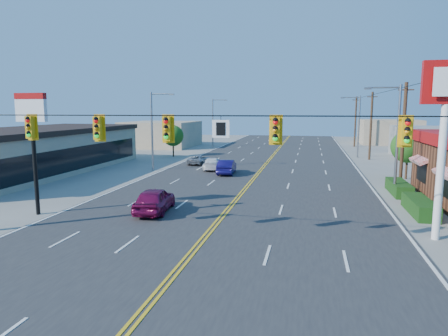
% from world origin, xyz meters
% --- Properties ---
extents(ground, '(160.00, 160.00, 0.00)m').
position_xyz_m(ground, '(0.00, 0.00, 0.00)').
color(ground, gray).
rests_on(ground, ground).
extents(road, '(20.00, 120.00, 0.06)m').
position_xyz_m(road, '(0.00, 20.00, 0.03)').
color(road, '#2D2D30').
rests_on(road, ground).
extents(signal_span, '(24.32, 0.34, 9.00)m').
position_xyz_m(signal_span, '(-0.12, 0.00, 4.89)').
color(signal_span, '#47301E').
rests_on(signal_span, ground).
extents(kfc_pylon, '(2.20, 0.36, 8.50)m').
position_xyz_m(kfc_pylon, '(11.00, 4.00, 6.04)').
color(kfc_pylon, white).
rests_on(kfc_pylon, ground).
extents(strip_mall, '(10.40, 26.40, 4.40)m').
position_xyz_m(strip_mall, '(-22.00, 18.00, 2.25)').
color(strip_mall, tan).
rests_on(strip_mall, ground).
extents(pizza_hut_sign, '(1.90, 0.30, 6.85)m').
position_xyz_m(pizza_hut_sign, '(-11.00, 4.00, 5.18)').
color(pizza_hut_sign, black).
rests_on(pizza_hut_sign, ground).
extents(streetlight_se, '(2.55, 0.25, 8.00)m').
position_xyz_m(streetlight_se, '(10.79, 14.00, 4.51)').
color(streetlight_se, gray).
rests_on(streetlight_se, ground).
extents(streetlight_ne, '(2.55, 0.25, 8.00)m').
position_xyz_m(streetlight_ne, '(10.79, 38.00, 4.51)').
color(streetlight_ne, gray).
rests_on(streetlight_ne, ground).
extents(streetlight_sw, '(2.55, 0.25, 8.00)m').
position_xyz_m(streetlight_sw, '(-10.79, 22.00, 4.51)').
color(streetlight_sw, gray).
rests_on(streetlight_sw, ground).
extents(streetlight_nw, '(2.55, 0.25, 8.00)m').
position_xyz_m(streetlight_nw, '(-10.79, 48.00, 4.51)').
color(streetlight_nw, gray).
rests_on(streetlight_nw, ground).
extents(utility_pole_near, '(0.28, 0.28, 8.40)m').
position_xyz_m(utility_pole_near, '(12.20, 18.00, 4.20)').
color(utility_pole_near, '#47301E').
rests_on(utility_pole_near, ground).
extents(utility_pole_mid, '(0.28, 0.28, 8.40)m').
position_xyz_m(utility_pole_mid, '(12.20, 36.00, 4.20)').
color(utility_pole_mid, '#47301E').
rests_on(utility_pole_mid, ground).
extents(utility_pole_far, '(0.28, 0.28, 8.40)m').
position_xyz_m(utility_pole_far, '(12.20, 54.00, 4.20)').
color(utility_pole_far, '#47301E').
rests_on(utility_pole_far, ground).
extents(tree_kfc_rear, '(2.94, 2.94, 4.41)m').
position_xyz_m(tree_kfc_rear, '(13.50, 22.00, 2.93)').
color(tree_kfc_rear, '#47301E').
rests_on(tree_kfc_rear, ground).
extents(tree_west, '(2.80, 2.80, 4.20)m').
position_xyz_m(tree_west, '(-13.00, 34.00, 2.79)').
color(tree_west, '#47301E').
rests_on(tree_west, ground).
extents(bld_east_mid, '(12.00, 10.00, 4.00)m').
position_xyz_m(bld_east_mid, '(22.00, 40.00, 2.00)').
color(bld_east_mid, gray).
rests_on(bld_east_mid, ground).
extents(bld_west_far, '(11.00, 12.00, 4.20)m').
position_xyz_m(bld_west_far, '(-20.00, 48.00, 2.10)').
color(bld_west_far, tan).
rests_on(bld_west_far, ground).
extents(bld_east_far, '(10.00, 10.00, 4.40)m').
position_xyz_m(bld_east_far, '(19.00, 62.00, 2.20)').
color(bld_east_far, tan).
rests_on(bld_east_far, ground).
extents(car_magenta, '(2.27, 4.61, 1.51)m').
position_xyz_m(car_magenta, '(-4.26, 5.84, 0.76)').
color(car_magenta, maroon).
rests_on(car_magenta, ground).
extents(car_blue, '(1.79, 4.30, 1.38)m').
position_xyz_m(car_blue, '(-2.97, 21.02, 0.69)').
color(car_blue, '#130D50').
rests_on(car_blue, ground).
extents(car_white, '(2.27, 4.43, 1.23)m').
position_xyz_m(car_white, '(-4.98, 23.44, 0.61)').
color(car_white, white).
rests_on(car_white, ground).
extents(car_silver, '(2.05, 3.97, 1.07)m').
position_xyz_m(car_silver, '(-7.45, 27.05, 0.54)').
color(car_silver, '#A4A5A9').
rests_on(car_silver, ground).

